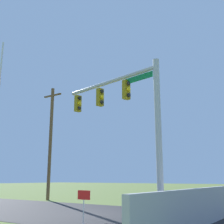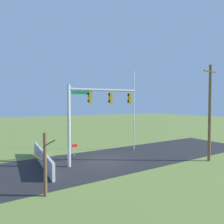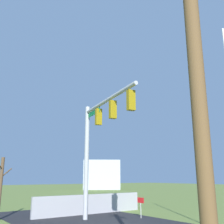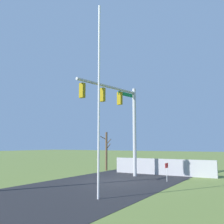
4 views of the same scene
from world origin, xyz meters
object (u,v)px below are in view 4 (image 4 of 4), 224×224
object	(u,v)px
signal_mast	(120,112)
bare_tree	(106,150)
open_sign	(167,168)
flagpole	(99,98)

from	to	relation	value
signal_mast	bare_tree	bearing A→B (deg)	41.54
signal_mast	open_sign	size ratio (longest dim) A/B	5.71
signal_mast	open_sign	bearing A→B (deg)	-86.36
signal_mast	bare_tree	distance (m)	6.74
flagpole	open_sign	bearing A→B (deg)	-7.01
signal_mast	open_sign	xyz separation A→B (m)	(0.22, -3.42, -4.01)
bare_tree	flagpole	bearing A→B (deg)	-149.95
flagpole	open_sign	distance (m)	8.01
bare_tree	signal_mast	bearing A→B (deg)	-138.46
flagpole	open_sign	size ratio (longest dim) A/B	7.64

